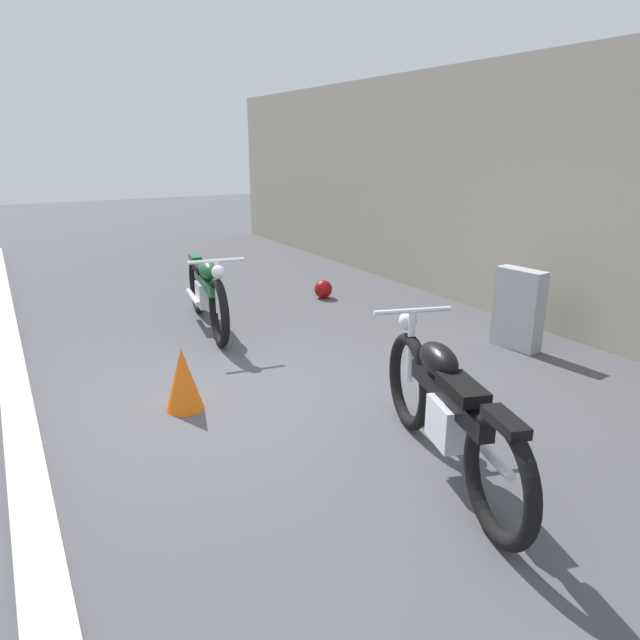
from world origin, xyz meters
The scene contains 8 objects.
ground_plane centered at (0.00, 0.00, 0.00)m, with size 40.00×40.00×0.00m, color #47474C.
building_wall centered at (0.00, 3.99, 1.58)m, with size 18.00×0.30×3.17m, color #B2A893.
curb_strip centered at (0.00, -1.80, 0.06)m, with size 18.00×0.24×0.12m, color #B7B2A8.
stone_marker centered at (0.18, 3.08, 0.44)m, with size 0.54×0.20×0.88m, color #9E9EA3.
helmet centered at (-2.71, 2.29, 0.13)m, with size 0.26×0.26×0.26m, color maroon.
traffic_cone centered at (-0.11, -0.56, 0.28)m, with size 0.32×0.32×0.55m, color orange.
motorcycle_green centered at (-2.17, 0.36, 0.47)m, with size 2.18×0.61×0.98m.
motorcycle_black centered at (1.72, 0.70, 0.47)m, with size 2.11×0.88×0.98m.
Camera 1 is at (4.35, -1.76, 2.17)m, focal length 32.30 mm.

